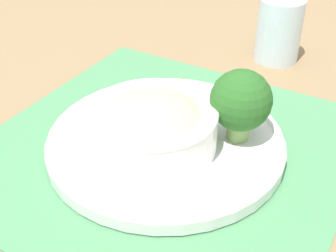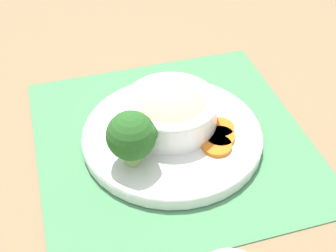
% 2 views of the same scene
% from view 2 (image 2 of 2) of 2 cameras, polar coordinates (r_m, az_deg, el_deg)
% --- Properties ---
extents(ground_plane, '(4.00, 4.00, 0.00)m').
position_cam_2_polar(ground_plane, '(0.79, 0.51, -1.84)').
color(ground_plane, '#8C704C').
extents(placemat, '(0.47, 0.48, 0.00)m').
position_cam_2_polar(placemat, '(0.79, 0.51, -1.74)').
color(placemat, '#4C8C59').
rests_on(placemat, ground_plane).
extents(plate, '(0.30, 0.30, 0.02)m').
position_cam_2_polar(plate, '(0.78, 0.52, -1.04)').
color(plate, white).
rests_on(plate, placemat).
extents(bowl, '(0.16, 0.16, 0.06)m').
position_cam_2_polar(bowl, '(0.78, 0.37, 2.10)').
color(bowl, white).
rests_on(bowl, plate).
extents(broccoli_floret, '(0.08, 0.08, 0.09)m').
position_cam_2_polar(broccoli_floret, '(0.70, -4.46, -1.23)').
color(broccoli_floret, '#84AD5B').
rests_on(broccoli_floret, plate).
extents(carrot_slice_near, '(0.05, 0.05, 0.01)m').
position_cam_2_polar(carrot_slice_near, '(0.76, 5.98, -2.41)').
color(carrot_slice_near, orange).
rests_on(carrot_slice_near, plate).
extents(carrot_slice_middle, '(0.05, 0.05, 0.01)m').
position_cam_2_polar(carrot_slice_middle, '(0.77, 6.37, -1.34)').
color(carrot_slice_middle, orange).
rests_on(carrot_slice_middle, plate).
extents(carrot_slice_far, '(0.05, 0.05, 0.01)m').
position_cam_2_polar(carrot_slice_far, '(0.79, 6.32, -0.25)').
color(carrot_slice_far, orange).
rests_on(carrot_slice_far, plate).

